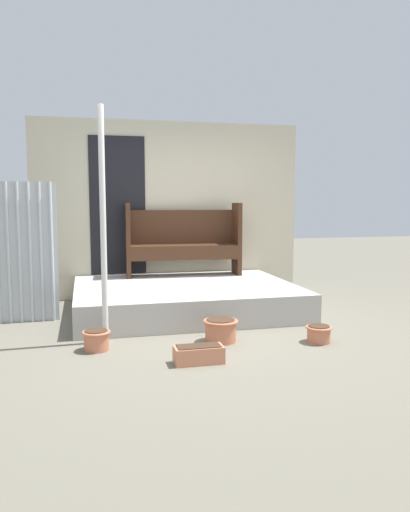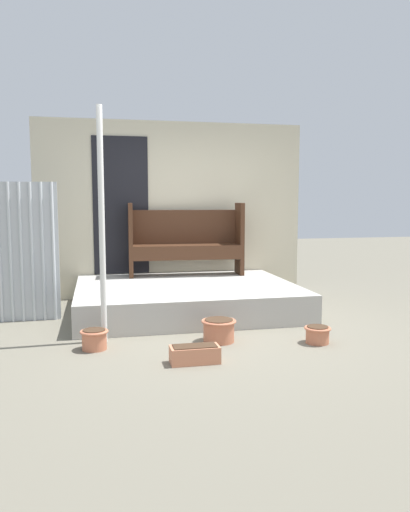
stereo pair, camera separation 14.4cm
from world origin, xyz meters
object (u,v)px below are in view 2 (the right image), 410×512
at_px(bench, 186,238).
at_px(flower_pot_right, 317,334).
at_px(flower_pot_middle, 219,329).
at_px(support_post, 102,226).
at_px(flower_pot_left, 94,338).
at_px(planter_box_rect, 195,354).

relative_size(bench, flower_pot_right, 6.13).
height_order(flower_pot_middle, flower_pot_right, flower_pot_middle).
height_order(support_post, bench, support_post).
distance_m(flower_pot_left, planter_box_rect, 1.07).
bearing_deg(flower_pot_left, flower_pot_middle, 0.04).
relative_size(flower_pot_left, flower_pot_middle, 0.77).
distance_m(support_post, planter_box_rect, 1.61).
height_order(flower_pot_right, planter_box_rect, flower_pot_right).
bearing_deg(bench, flower_pot_middle, -88.46).
bearing_deg(bench, planter_box_rect, -95.41).
bearing_deg(bench, flower_pot_right, -67.31).
height_order(flower_pot_left, flower_pot_middle, flower_pot_middle).
bearing_deg(bench, flower_pot_left, -116.78).
height_order(bench, flower_pot_left, bench).
relative_size(flower_pot_right, planter_box_rect, 0.62).
bearing_deg(planter_box_rect, flower_pot_left, 145.64).
bearing_deg(flower_pot_left, planter_box_rect, -34.36).
distance_m(support_post, flower_pot_left, 1.12).
bearing_deg(flower_pot_right, planter_box_rect, -165.85).
distance_m(flower_pot_left, flower_pot_right, 2.24).
height_order(flower_pot_middle, planter_box_rect, flower_pot_middle).
bearing_deg(support_post, planter_box_rect, -47.73).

